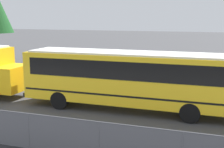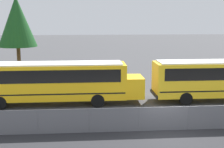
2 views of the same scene
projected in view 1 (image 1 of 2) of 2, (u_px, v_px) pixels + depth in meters
The scene contains 1 object.
school_bus_4 at pixel (131, 76), 17.67m from camera, with size 13.51×2.64×3.36m.
Camera 1 is at (11.71, -10.25, 5.36)m, focal length 50.00 mm.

